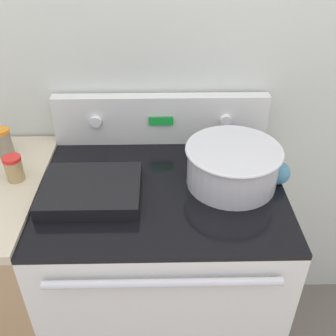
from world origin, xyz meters
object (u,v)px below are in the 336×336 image
spice_jar_red_cap (14,168)px  spice_jar_orange_cap (4,142)px  casserole_dish (91,189)px  ladle (277,171)px  mixing_bowl (233,164)px

spice_jar_red_cap → spice_jar_orange_cap: size_ratio=0.85×
casserole_dish → ladle: 0.61m
ladle → spice_jar_orange_cap: bearing=170.5°
mixing_bowl → casserole_dish: mixing_bowl is taller
spice_jar_red_cap → ladle: bearing=-0.1°
mixing_bowl → ladle: bearing=5.6°
casserole_dish → spice_jar_red_cap: spice_jar_red_cap is taller
mixing_bowl → spice_jar_orange_cap: (-0.79, 0.17, -0.01)m
ladle → spice_jar_orange_cap: (-0.94, 0.16, 0.03)m
spice_jar_red_cap → spice_jar_orange_cap: spice_jar_orange_cap is taller
spice_jar_orange_cap → spice_jar_red_cap: bearing=-62.2°
mixing_bowl → casserole_dish: 0.46m
casserole_dish → spice_jar_red_cap: size_ratio=3.57×
casserole_dish → spice_jar_red_cap: bearing=163.0°
casserole_dish → spice_jar_red_cap: (-0.26, 0.08, 0.03)m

